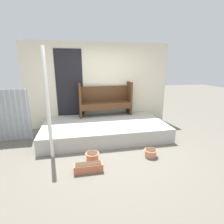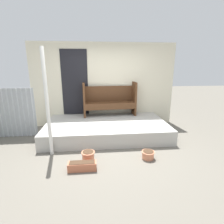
{
  "view_description": "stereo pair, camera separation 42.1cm",
  "coord_description": "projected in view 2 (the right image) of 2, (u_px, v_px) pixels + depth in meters",
  "views": [
    {
      "loc": [
        -0.69,
        -3.66,
        1.93
      ],
      "look_at": [
        0.12,
        0.32,
        0.83
      ],
      "focal_mm": 28.0,
      "sensor_mm": 36.0,
      "label": 1
    },
    {
      "loc": [
        -0.28,
        -3.73,
        1.93
      ],
      "look_at": [
        0.12,
        0.32,
        0.83
      ],
      "focal_mm": 28.0,
      "sensor_mm": 36.0,
      "label": 2
    }
  ],
  "objects": [
    {
      "name": "bench",
      "position": [
        110.0,
        99.0,
        5.45
      ],
      "size": [
        1.65,
        0.48,
        1.04
      ],
      "rotation": [
        0.0,
        0.0,
        0.05
      ],
      "color": "#4C2D19",
      "rests_on": "porch_slab"
    },
    {
      "name": "porch_slab",
      "position": [
        106.0,
        128.0,
        4.95
      ],
      "size": [
        3.32,
        1.84,
        0.38
      ],
      "color": "#B2AFA8",
      "rests_on": "ground_plane"
    },
    {
      "name": "flower_pot_middle",
      "position": [
        148.0,
        154.0,
        3.7
      ],
      "size": [
        0.28,
        0.28,
        0.17
      ],
      "color": "tan",
      "rests_on": "ground_plane"
    },
    {
      "name": "flower_pot_left",
      "position": [
        88.0,
        156.0,
        3.58
      ],
      "size": [
        0.28,
        0.28,
        0.23
      ],
      "color": "tan",
      "rests_on": "ground_plane"
    },
    {
      "name": "support_post",
      "position": [
        47.0,
        104.0,
        3.63
      ],
      "size": [
        0.08,
        0.08,
        2.28
      ],
      "color": "white",
      "rests_on": "ground_plane"
    },
    {
      "name": "planter_box_rect",
      "position": [
        82.0,
        166.0,
        3.3
      ],
      "size": [
        0.54,
        0.18,
        0.17
      ],
      "color": "#B76647",
      "rests_on": "ground_plane"
    },
    {
      "name": "house_wall",
      "position": [
        103.0,
        85.0,
        5.57
      ],
      "size": [
        4.52,
        0.08,
        2.6
      ],
      "color": "beige",
      "rests_on": "ground_plane"
    },
    {
      "name": "ground_plane",
      "position": [
        108.0,
        150.0,
        4.11
      ],
      "size": [
        24.0,
        24.0,
        0.0
      ],
      "primitive_type": "plane",
      "color": "#666056"
    }
  ]
}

